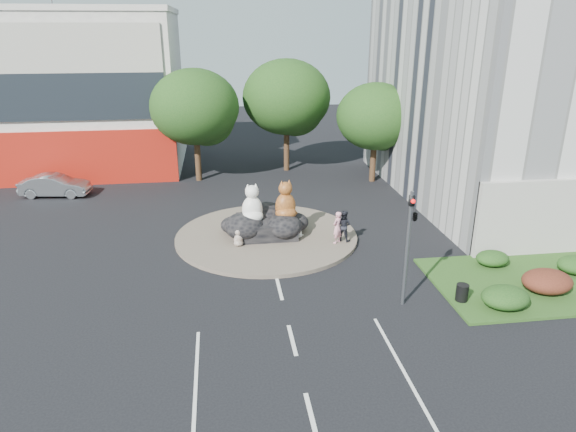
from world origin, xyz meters
The scene contains 21 objects.
ground centered at (0.00, 0.00, 0.00)m, with size 120.00×120.00×0.00m, color black.
roundabout_island centered at (0.00, 10.00, 0.10)m, with size 10.00×10.00×0.20m, color brown.
rock_plinth centered at (0.00, 10.00, 0.65)m, with size 3.20×2.60×0.90m, color black, non-canonical shape.
shophouse_block centered at (-18.00, 27.91, 6.18)m, with size 25.20×12.30×17.40m.
grass_verge centered at (12.00, 3.00, 0.06)m, with size 10.00×6.00×0.12m, color #2A4B19.
tree_left centered at (-3.93, 22.06, 5.25)m, with size 6.46×6.46×8.27m.
tree_mid centered at (3.07, 24.06, 5.56)m, with size 6.84×6.84×8.76m.
tree_right centered at (9.07, 20.06, 4.63)m, with size 5.70×5.70×7.30m.
hedge_near_green centered at (9.00, 1.00, 0.57)m, with size 2.00×1.60×0.90m, color #163D13.
hedge_red centered at (11.50, 2.00, 0.61)m, with size 2.20×1.76×0.99m, color #471B13.
hedge_back_green centered at (10.50, 4.80, 0.48)m, with size 1.60×1.28×0.72m, color #163D13.
traffic_light centered at (5.10, 2.00, 3.62)m, with size 0.44×1.24×5.00m.
street_lamp centered at (12.82, 8.00, 4.55)m, with size 2.34×0.22×8.06m.
cat_white centered at (-0.76, 9.77, 2.17)m, with size 1.28×1.11×2.14m, color white, non-canonical shape.
cat_tabby centered at (1.07, 9.98, 2.20)m, with size 1.32×1.14×2.19m, color #A36022, non-canonical shape.
kitten_calico centered at (-1.60, 8.68, 0.67)m, with size 0.56×0.49×0.94m, color beige, non-canonical shape.
kitten_white centered at (1.70, 9.36, 0.58)m, with size 0.45×0.39×0.75m, color beige, non-canonical shape.
pedestrian_pink centered at (3.60, 8.34, 1.07)m, with size 0.64×0.42×1.75m, color pink.
pedestrian_dark centered at (4.00, 8.59, 1.05)m, with size 0.83×0.65×1.71m, color black.
parked_car centered at (-13.68, 19.38, 0.76)m, with size 1.60×4.60×1.52m, color #97999E.
litter_bin centered at (7.50, 1.77, 0.49)m, with size 0.52×0.52×0.73m, color black.
Camera 1 is at (-2.37, -16.20, 11.04)m, focal length 32.00 mm.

